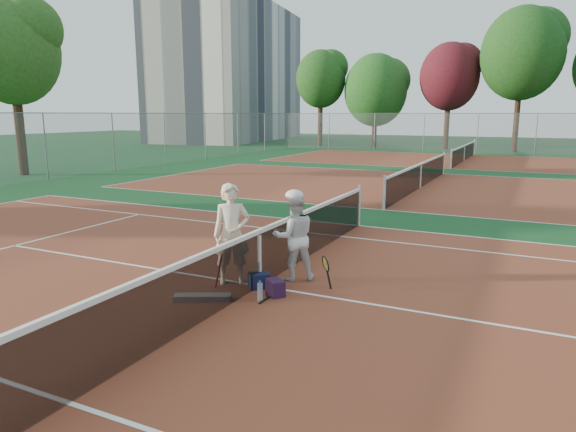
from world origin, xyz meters
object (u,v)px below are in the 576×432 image
(apartment_block, at_px, (231,73))
(racket_red, at_px, (221,271))
(racket_black_held, at_px, (325,273))
(racket_spare, at_px, (273,294))
(net_main, at_px, (260,258))
(sports_bag_navy, at_px, (259,281))
(player_a, at_px, (232,234))
(sports_bag_purple, at_px, (275,288))
(water_bottle, at_px, (260,292))
(player_b, at_px, (294,237))

(apartment_block, bearing_deg, racket_red, -58.27)
(racket_black_held, relative_size, racket_spare, 0.99)
(racket_black_held, bearing_deg, net_main, -29.27)
(racket_red, height_order, sports_bag_navy, racket_red)
(net_main, bearing_deg, racket_black_held, 16.69)
(racket_black_held, bearing_deg, player_a, -33.43)
(racket_black_held, height_order, sports_bag_purple, racket_black_held)
(apartment_block, height_order, sports_bag_purple, apartment_block)
(apartment_block, xyz_separation_m, water_bottle, (28.36, -44.64, -7.35))
(player_b, bearing_deg, player_a, -2.01)
(net_main, relative_size, racket_black_held, 18.58)
(apartment_block, height_order, sports_bag_navy, apartment_block)
(net_main, distance_m, sports_bag_navy, 0.39)
(net_main, relative_size, player_b, 6.91)
(racket_spare, bearing_deg, racket_black_held, -46.73)
(sports_bag_navy, distance_m, water_bottle, 0.63)
(net_main, xyz_separation_m, apartment_block, (-28.00, 44.00, 6.99))
(apartment_block, xyz_separation_m, racket_black_held, (29.10, -43.67, -7.20))
(apartment_block, relative_size, player_b, 13.85)
(apartment_block, distance_m, player_a, 52.32)
(racket_red, bearing_deg, racket_spare, -22.17)
(player_a, bearing_deg, net_main, -33.38)
(apartment_block, height_order, player_a, apartment_block)
(sports_bag_navy, bearing_deg, player_a, 173.59)
(racket_red, xyz_separation_m, sports_bag_purple, (1.02, 0.06, -0.16))
(net_main, distance_m, racket_black_held, 1.17)
(player_b, relative_size, sports_bag_navy, 4.70)
(apartment_block, relative_size, sports_bag_navy, 65.09)
(racket_spare, distance_m, sports_bag_purple, 0.13)
(player_a, relative_size, racket_spare, 2.97)
(sports_bag_navy, bearing_deg, racket_spare, -28.20)
(player_b, bearing_deg, sports_bag_navy, 27.20)
(net_main, distance_m, water_bottle, 0.81)
(net_main, height_order, sports_bag_navy, net_main)
(player_a, bearing_deg, water_bottle, -71.11)
(player_b, height_order, sports_bag_navy, player_b)
(player_b, bearing_deg, apartment_block, -93.98)
(racket_spare, bearing_deg, racket_red, 93.95)
(player_a, xyz_separation_m, sports_bag_purple, (0.99, -0.27, -0.76))
(player_b, relative_size, sports_bag_purple, 4.78)
(player_a, distance_m, sports_bag_purple, 1.28)
(apartment_block, bearing_deg, water_bottle, -57.57)
(sports_bag_navy, xyz_separation_m, sports_bag_purple, (0.42, -0.20, 0.00))
(racket_black_held, xyz_separation_m, sports_bag_purple, (-0.64, -0.63, -0.16))
(net_main, bearing_deg, racket_red, -147.06)
(player_b, relative_size, racket_red, 2.68)
(player_a, bearing_deg, apartment_block, 85.00)
(racket_red, distance_m, water_bottle, 0.97)
(racket_spare, relative_size, sports_bag_navy, 1.78)
(apartment_block, xyz_separation_m, sports_bag_purple, (28.46, -44.30, -7.36))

